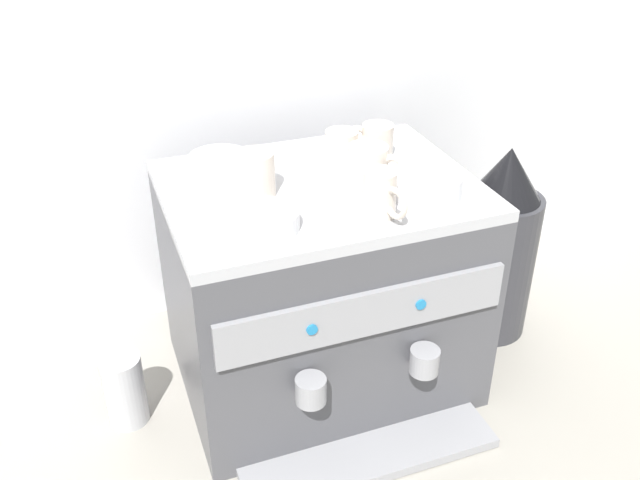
% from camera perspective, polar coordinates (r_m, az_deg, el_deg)
% --- Properties ---
extents(ground_plane, '(4.00, 4.00, 0.00)m').
position_cam_1_polar(ground_plane, '(1.60, 0.00, -10.62)').
color(ground_plane, '#9E998E').
extents(tiled_backsplash_wall, '(2.80, 0.03, 0.98)m').
position_cam_1_polar(tiled_backsplash_wall, '(1.64, -4.49, 10.47)').
color(tiled_backsplash_wall, silver).
rests_on(tiled_backsplash_wall, ground_plane).
extents(espresso_machine, '(0.59, 0.56, 0.47)m').
position_cam_1_polar(espresso_machine, '(1.45, 0.06, -3.85)').
color(espresso_machine, '#4C4C51').
rests_on(espresso_machine, ground_plane).
extents(ceramic_cup_0, '(0.10, 0.09, 0.07)m').
position_cam_1_polar(ceramic_cup_0, '(1.34, 4.11, 6.27)').
color(ceramic_cup_0, beige).
rests_on(ceramic_cup_0, espresso_machine).
extents(ceramic_cup_1, '(0.08, 0.11, 0.08)m').
position_cam_1_polar(ceramic_cup_1, '(1.29, -5.28, 5.48)').
color(ceramic_cup_1, beige).
rests_on(ceramic_cup_1, espresso_machine).
extents(ceramic_cup_2, '(0.06, 0.10, 0.08)m').
position_cam_1_polar(ceramic_cup_2, '(1.21, 5.00, 3.72)').
color(ceramic_cup_2, beige).
rests_on(ceramic_cup_2, espresso_machine).
extents(ceramic_cup_3, '(0.08, 0.09, 0.07)m').
position_cam_1_polar(ceramic_cup_3, '(1.43, 4.56, 8.03)').
color(ceramic_cup_3, beige).
rests_on(ceramic_cup_3, espresso_machine).
extents(ceramic_cup_4, '(0.10, 0.07, 0.06)m').
position_cam_1_polar(ceramic_cup_4, '(1.42, 1.94, 7.67)').
color(ceramic_cup_4, beige).
rests_on(ceramic_cup_4, espresso_machine).
extents(ceramic_bowl_0, '(0.13, 0.13, 0.04)m').
position_cam_1_polar(ceramic_bowl_0, '(1.30, 8.74, 4.44)').
color(ceramic_bowl_0, white).
rests_on(ceramic_bowl_0, espresso_machine).
extents(ceramic_bowl_1, '(0.12, 0.12, 0.04)m').
position_cam_1_polar(ceramic_bowl_1, '(1.38, -8.21, 6.08)').
color(ceramic_bowl_1, white).
rests_on(ceramic_bowl_1, espresso_machine).
extents(ceramic_bowl_2, '(0.11, 0.11, 0.03)m').
position_cam_1_polar(ceramic_bowl_2, '(1.18, -4.43, 1.61)').
color(ceramic_bowl_2, white).
rests_on(ceramic_bowl_2, espresso_machine).
extents(coffee_grinder, '(0.18, 0.18, 0.47)m').
position_cam_1_polar(coffee_grinder, '(1.65, 14.29, -0.54)').
color(coffee_grinder, '#333338').
rests_on(coffee_grinder, ground_plane).
extents(milk_pitcher, '(0.08, 0.08, 0.16)m').
position_cam_1_polar(milk_pitcher, '(1.49, -15.69, -11.67)').
color(milk_pitcher, '#B7B7BC').
rests_on(milk_pitcher, ground_plane).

